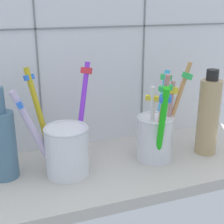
# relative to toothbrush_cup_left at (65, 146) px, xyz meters

# --- Properties ---
(counter_slab) EXTENTS (0.64, 0.22, 0.02)m
(counter_slab) POSITION_rel_toothbrush_cup_left_xyz_m (0.08, -0.01, -0.06)
(counter_slab) COLOR #BCB7AD
(counter_slab) RESTS_ON ground
(tile_wall_back) EXTENTS (0.64, 0.02, 0.45)m
(tile_wall_back) POSITION_rel_toothbrush_cup_left_xyz_m (0.08, 0.11, 0.16)
(tile_wall_back) COLOR white
(tile_wall_back) RESTS_ON ground
(toothbrush_cup_left) EXTENTS (0.15, 0.10, 0.18)m
(toothbrush_cup_left) POSITION_rel_toothbrush_cup_left_xyz_m (0.00, 0.00, 0.00)
(toothbrush_cup_left) COLOR white
(toothbrush_cup_left) RESTS_ON counter_slab
(toothbrush_cup_right) EXTENTS (0.10, 0.13, 0.18)m
(toothbrush_cup_right) POSITION_rel_toothbrush_cup_left_xyz_m (0.17, -0.01, 0.00)
(toothbrush_cup_right) COLOR silver
(toothbrush_cup_right) RESTS_ON counter_slab
(ceramic_vase) EXTENTS (0.05, 0.05, 0.16)m
(ceramic_vase) POSITION_rel_toothbrush_cup_left_xyz_m (-0.10, 0.02, 0.02)
(ceramic_vase) COLOR slate
(ceramic_vase) RESTS_ON counter_slab
(soap_bottle) EXTENTS (0.04, 0.04, 0.16)m
(soap_bottle) POSITION_rel_toothbrush_cup_left_xyz_m (0.27, -0.02, 0.03)
(soap_bottle) COLOR tan
(soap_bottle) RESTS_ON counter_slab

